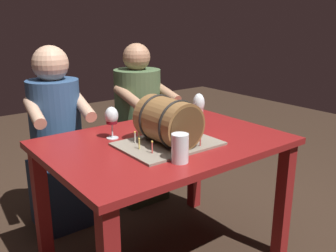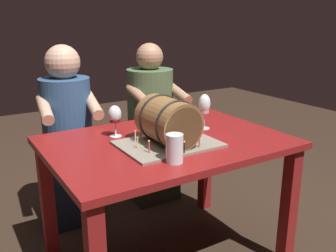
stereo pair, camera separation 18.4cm
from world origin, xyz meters
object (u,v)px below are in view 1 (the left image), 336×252
barrel_cake (168,124)px  dining_table (165,160)px  wine_glass_rose (199,105)px  person_seated_right (138,130)px  wine_glass_empty (149,106)px  beer_pint (180,149)px  wine_glass_red (112,117)px  person_seated_left (58,147)px

barrel_cake → dining_table: bearing=63.4°
wine_glass_rose → person_seated_right: person_seated_right is taller
wine_glass_rose → person_seated_right: (0.02, 0.68, -0.32)m
person_seated_right → wine_glass_rose: bearing=-91.8°
dining_table → person_seated_right: 0.80m
wine_glass_empty → beer_pint: size_ratio=1.37×
dining_table → person_seated_right: (0.31, 0.73, -0.07)m
barrel_cake → wine_glass_rose: size_ratio=2.38×
person_seated_right → wine_glass_red: bearing=-133.6°
barrel_cake → wine_glass_red: 0.32m
barrel_cake → person_seated_right: person_seated_right is taller
wine_glass_empty → wine_glass_red: (-0.27, -0.04, -0.01)m
dining_table → wine_glass_empty: wine_glass_empty is taller
wine_glass_empty → person_seated_right: person_seated_right is taller
person_seated_left → dining_table: bearing=-67.0°
beer_pint → person_seated_right: person_seated_right is taller
wine_glass_rose → beer_pint: size_ratio=1.55×
barrel_cake → wine_glass_empty: size_ratio=2.69×
beer_pint → person_seated_left: person_seated_left is taller
wine_glass_empty → person_seated_left: size_ratio=0.15×
wine_glass_red → beer_pint: bearing=-81.8°
wine_glass_rose → wine_glass_empty: 0.28m
dining_table → person_seated_left: person_seated_left is taller
beer_pint → dining_table: bearing=64.8°
wine_glass_rose → wine_glass_empty: size_ratio=1.13×
barrel_cake → person_seated_left: size_ratio=0.40×
dining_table → person_seated_left: 0.80m
barrel_cake → wine_glass_red: bearing=122.2°
wine_glass_empty → person_seated_left: 0.70m
beer_pint → wine_glass_red: bearing=98.2°
wine_glass_empty → wine_glass_red: bearing=-171.4°
dining_table → wine_glass_red: (-0.21, 0.19, 0.23)m
wine_glass_empty → beer_pint: (-0.20, -0.52, -0.07)m
beer_pint → person_seated_left: 1.07m
wine_glass_rose → person_seated_left: bearing=131.5°
barrel_cake → person_seated_right: (0.35, 0.81, -0.30)m
wine_glass_empty → person_seated_right: (0.25, 0.50, -0.31)m
dining_table → wine_glass_empty: (0.06, 0.23, 0.24)m
person_seated_left → barrel_cake: bearing=-71.6°
wine_glass_rose → person_seated_right: size_ratio=0.17×
barrel_cake → wine_glass_empty: bearing=71.5°
dining_table → wine_glass_rose: (0.29, 0.06, 0.25)m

